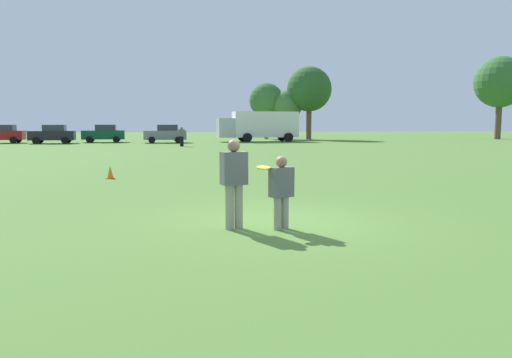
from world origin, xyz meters
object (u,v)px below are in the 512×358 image
Objects in this scene: parked_car_mid_left at (2,134)px; bystander_sideline_watcher at (182,135)px; frisbee at (263,168)px; player_thrower at (234,179)px; parked_car_center at (53,134)px; box_truck at (259,125)px; parked_car_near_right at (165,134)px; traffic_cone at (110,173)px; player_defender at (281,189)px; parked_car_mid_right at (104,133)px.

bystander_sideline_watcher is at bearing -27.83° from parked_car_mid_left.
parked_car_mid_left is 2.54× the size of bystander_sideline_watcher.
parked_car_mid_left reaches higher than frisbee.
player_thrower is 33.58m from bystander_sideline_watcher.
box_truck reaches higher than parked_car_center.
bystander_sideline_watcher is (1.62, -7.63, 0.03)m from parked_car_near_right.
parked_car_center is at bearing 108.07° from player_thrower.
traffic_cone is 33.32m from parked_car_center.
parked_car_center is (-14.37, 41.40, 0.12)m from player_defender.
box_truck is at bearing -0.23° from parked_car_mid_left.
parked_car_mid_left is 1.00× the size of parked_car_mid_right.
frisbee is (0.56, -0.17, 0.23)m from player_thrower.
player_defender is 0.17× the size of box_truck.
player_defender is at bearing -86.73° from bystander_sideline_watcher.
player_thrower is 0.41× the size of parked_car_mid_left.
parked_car_mid_right is (-5.24, 33.83, 0.69)m from traffic_cone.
player_thrower is 0.41× the size of parked_car_mid_right.
parked_car_mid_right is at bearing 102.75° from player_defender.
parked_car_center is 14.62m from bystander_sideline_watcher.
parked_car_mid_right is 1.00× the size of parked_car_near_right.
player_thrower is 3.70× the size of traffic_cone.
parked_car_near_right is (16.03, -1.68, 0.00)m from parked_car_mid_left.
parked_car_center is 10.83m from parked_car_near_right.
traffic_cone is 0.28× the size of bystander_sideline_watcher.
player_defender is at bearing -64.37° from traffic_cone.
parked_car_near_right reaches higher than frisbee.
parked_car_near_right is 0.50× the size of box_truck.
traffic_cone is 0.11× the size of parked_car_mid_right.
player_defender is at bearing -98.31° from box_truck.
frisbee is 47.14m from parked_car_mid_left.
box_truck reaches higher than frisbee.
player_thrower is 46.76m from parked_car_mid_left.
box_truck is (10.86, 33.38, 1.52)m from traffic_cone.
parked_car_mid_left is at bearing -177.96° from parked_car_mid_right.
player_defender is 43.82m from parked_car_center.
box_truck is at bearing 48.32° from bystander_sideline_watcher.
traffic_cone is 31.83m from parked_car_near_right.
parked_car_center is 1.00× the size of parked_car_mid_right.
bystander_sideline_watcher is at bearing -50.75° from parked_car_mid_right.
box_truck reaches higher than parked_car_near_right.
parked_car_center reaches higher than player_thrower.
box_truck is at bearing 81.22° from frisbee.
parked_car_near_right is 2.54× the size of bystander_sideline_watcher.
parked_car_mid_left is at bearing 179.77° from box_truck.
bystander_sideline_watcher is (12.45, -7.67, 0.03)m from parked_car_center.
parked_car_mid_left is (-19.57, 43.04, 0.12)m from player_defender.
frisbee is at bearing -17.12° from player_thrower.
box_truck is (16.10, -0.45, 0.83)m from parked_car_mid_right.
parked_car_center is at bearing 179.78° from parked_car_near_right.
box_truck is (20.65, 1.54, 0.83)m from parked_car_center.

